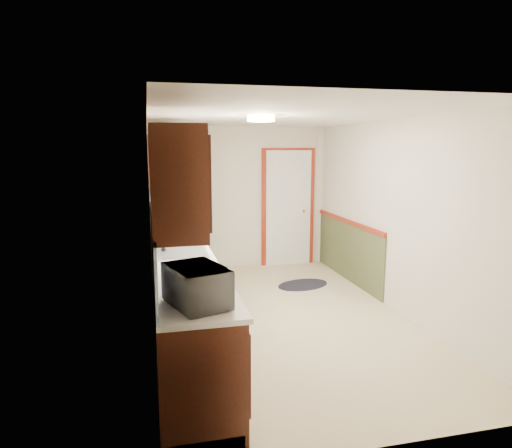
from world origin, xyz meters
TOP-DOWN VIEW (x-y plane):
  - room_shell at (0.00, 0.00)m, footprint 3.20×5.20m
  - kitchen_run at (-1.24, -0.29)m, footprint 0.63×4.00m
  - back_wall_trim at (0.99, 2.21)m, footprint 1.12×2.30m
  - ceiling_fixture at (-0.30, -0.20)m, footprint 0.30×0.30m
  - microwave at (-1.20, -1.95)m, footprint 0.43×0.58m
  - refrigerator at (-1.02, 1.76)m, footprint 0.72×0.72m
  - rug at (0.70, 1.20)m, footprint 0.94×0.75m
  - cooktop at (-1.19, 1.23)m, footprint 0.52×0.62m

SIDE VIEW (x-z plane):
  - rug at x=0.70m, z-range 0.00..0.01m
  - kitchen_run at x=-1.24m, z-range -0.29..1.91m
  - refrigerator at x=-1.02m, z-range 0.00..1.69m
  - back_wall_trim at x=0.99m, z-range -0.15..1.93m
  - cooktop at x=-1.19m, z-range 0.94..0.96m
  - microwave at x=-1.20m, z-range 0.94..1.29m
  - room_shell at x=0.00m, z-range -0.06..2.46m
  - ceiling_fixture at x=-0.30m, z-range 2.33..2.39m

